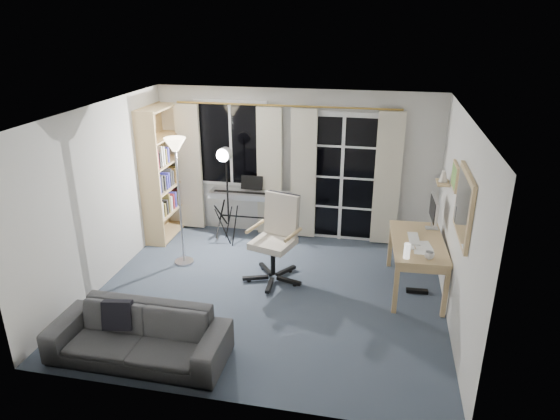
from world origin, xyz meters
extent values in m
cube|color=#3D4B59|center=(0.00, 0.00, -0.01)|extent=(4.50, 4.00, 0.02)
cube|color=white|center=(-1.05, 1.98, 1.50)|extent=(1.20, 0.06, 1.40)
cube|color=black|center=(-1.05, 1.95, 1.50)|extent=(1.10, 0.02, 1.30)
cube|color=white|center=(-1.05, 1.94, 1.50)|extent=(0.04, 0.03, 1.30)
cube|color=white|center=(0.75, 1.98, 1.02)|extent=(1.32, 0.06, 2.11)
cube|color=black|center=(0.45, 1.95, 1.02)|extent=(0.55, 0.02, 1.95)
cube|color=black|center=(1.05, 1.95, 1.02)|extent=(0.55, 0.02, 1.95)
cube|color=white|center=(0.75, 1.94, 1.02)|extent=(0.05, 0.04, 2.05)
cube|color=white|center=(0.75, 1.94, 0.55)|extent=(1.15, 0.03, 0.03)
cube|color=white|center=(0.75, 1.94, 1.05)|extent=(1.15, 0.03, 0.03)
cube|color=white|center=(0.75, 1.94, 1.55)|extent=(1.15, 0.03, 0.03)
cylinder|color=gold|center=(-0.15, 1.90, 2.15)|extent=(3.50, 0.03, 0.03)
cube|color=beige|center=(-1.75, 1.88, 1.08)|extent=(0.40, 0.07, 2.10)
cube|color=beige|center=(-0.40, 1.88, 1.08)|extent=(0.40, 0.07, 2.10)
cube|color=beige|center=(0.15, 1.88, 1.08)|extent=(0.40, 0.07, 2.10)
cube|color=beige|center=(1.45, 1.88, 1.08)|extent=(0.40, 0.07, 2.10)
cube|color=tan|center=(-2.09, 1.06, 1.07)|extent=(0.34, 0.03, 2.14)
cube|color=tan|center=(-2.09, 2.02, 1.07)|extent=(0.34, 0.03, 2.14)
cube|color=tan|center=(-2.25, 1.54, 1.07)|extent=(0.04, 0.96, 2.14)
cube|color=tan|center=(-2.09, 1.54, 0.03)|extent=(0.35, 0.97, 0.03)
cube|color=tan|center=(-2.09, 1.54, 0.43)|extent=(0.35, 0.97, 0.03)
cube|color=tan|center=(-2.09, 1.54, 0.84)|extent=(0.35, 0.97, 0.03)
cube|color=tan|center=(-2.09, 1.54, 1.24)|extent=(0.35, 0.97, 0.03)
cube|color=tan|center=(-2.09, 1.54, 1.65)|extent=(0.35, 0.97, 0.03)
cube|color=tan|center=(-2.09, 1.54, 2.11)|extent=(0.35, 0.97, 0.03)
cube|color=white|center=(-2.07, 1.15, 0.58)|extent=(0.24, 0.06, 0.27)
cube|color=olive|center=(-2.07, 1.25, 0.55)|extent=(0.24, 0.05, 0.22)
cube|color=#363636|center=(-2.07, 1.34, 0.57)|extent=(0.24, 0.04, 0.25)
cube|color=olive|center=(-2.07, 1.42, 0.60)|extent=(0.24, 0.04, 0.32)
cube|color=white|center=(-2.07, 1.50, 0.57)|extent=(0.24, 0.06, 0.25)
cube|color=maroon|center=(-2.07, 1.60, 0.57)|extent=(0.24, 0.04, 0.26)
cube|color=#403CB5|center=(-2.07, 1.69, 0.57)|extent=(0.24, 0.05, 0.26)
cube|color=olive|center=(-2.07, 1.78, 0.57)|extent=(0.24, 0.03, 0.25)
cube|color=maroon|center=(-2.07, 1.86, 0.57)|extent=(0.24, 0.06, 0.25)
cube|color=#363636|center=(-2.07, 1.96, 0.58)|extent=(0.24, 0.03, 0.28)
cube|color=#403CB5|center=(-2.07, 1.15, 1.00)|extent=(0.24, 0.04, 0.29)
cube|color=#363636|center=(-2.07, 1.22, 0.99)|extent=(0.24, 0.06, 0.29)
cube|color=#363636|center=(-2.07, 1.33, 0.97)|extent=(0.24, 0.04, 0.25)
cube|color=#403CB5|center=(-2.07, 1.41, 0.96)|extent=(0.24, 0.03, 0.23)
cube|color=#403CB5|center=(-2.07, 1.49, 0.97)|extent=(0.24, 0.04, 0.25)
cube|color=#363636|center=(-2.07, 1.57, 1.00)|extent=(0.24, 0.04, 0.29)
cube|color=#363636|center=(-2.07, 1.65, 0.97)|extent=(0.24, 0.05, 0.23)
cube|color=#E7AC56|center=(-2.07, 1.74, 0.97)|extent=(0.24, 0.05, 0.25)
cube|color=olive|center=(-2.07, 1.83, 0.98)|extent=(0.24, 0.03, 0.26)
cube|color=#363636|center=(-2.07, 1.90, 0.97)|extent=(0.24, 0.03, 0.25)
cube|color=maroon|center=(-2.07, 1.15, 1.41)|extent=(0.24, 0.04, 0.30)
cube|color=#363636|center=(-2.07, 1.23, 1.37)|extent=(0.24, 0.03, 0.23)
cube|color=white|center=(-2.07, 1.30, 1.42)|extent=(0.24, 0.04, 0.32)
cube|color=white|center=(-2.07, 1.38, 1.40)|extent=(0.24, 0.04, 0.29)
cube|color=olive|center=(-2.07, 1.46, 1.37)|extent=(0.24, 0.04, 0.24)
cube|color=#403CB5|center=(-2.07, 1.54, 1.38)|extent=(0.24, 0.05, 0.25)
cylinder|color=#B2B2B7|center=(-1.43, 0.62, 0.01)|extent=(0.35, 0.35, 0.03)
cylinder|color=#B2B2B7|center=(-1.43, 0.62, 0.90)|extent=(0.04, 0.04, 1.75)
cone|color=#FFE5B2|center=(-1.43, 0.62, 1.80)|extent=(0.37, 0.37, 0.18)
cylinder|color=black|center=(-1.18, 1.69, 0.36)|extent=(0.04, 0.64, 0.58)
cylinder|color=black|center=(-1.18, 1.69, 0.36)|extent=(0.04, 0.64, 0.58)
cylinder|color=black|center=(-0.16, 1.71, 0.36)|extent=(0.04, 0.64, 0.58)
cylinder|color=black|center=(-0.16, 1.71, 0.36)|extent=(0.04, 0.64, 0.58)
cylinder|color=black|center=(-0.67, 1.70, 0.36)|extent=(1.02, 0.04, 0.02)
cube|color=silver|center=(-0.67, 1.70, 0.74)|extent=(1.33, 0.36, 0.09)
cube|color=white|center=(-0.67, 1.62, 0.78)|extent=(1.23, 0.16, 0.02)
cube|color=black|center=(-0.67, 1.66, 0.79)|extent=(1.18, 0.10, 0.01)
cube|color=black|center=(-0.68, 1.80, 0.92)|extent=(0.36, 0.08, 0.22)
cylinder|color=black|center=(-0.87, 1.41, 0.29)|extent=(0.07, 0.25, 0.65)
cylinder|color=black|center=(-1.01, 1.53, 0.29)|extent=(0.20, 0.17, 0.65)
cylinder|color=black|center=(-1.04, 1.35, 0.29)|extent=(0.24, 0.10, 0.65)
cylinder|color=black|center=(-0.97, 1.43, 0.92)|extent=(0.03, 0.03, 1.12)
cylinder|color=silver|center=(-0.98, 1.39, 1.48)|extent=(0.23, 0.15, 0.21)
cylinder|color=white|center=(-0.99, 1.32, 1.48)|extent=(0.19, 0.05, 0.18)
cube|color=black|center=(0.22, 0.31, 0.05)|extent=(0.36, 0.16, 0.04)
cylinder|color=black|center=(0.30, 0.28, 0.03)|extent=(0.07, 0.07, 0.06)
cube|color=black|center=(0.12, 0.58, 0.05)|extent=(0.25, 0.33, 0.04)
cylinder|color=black|center=(0.17, 0.65, 0.03)|extent=(0.07, 0.07, 0.06)
cube|color=black|center=(-0.17, 0.57, 0.05)|extent=(0.26, 0.32, 0.04)
cylinder|color=black|center=(-0.22, 0.65, 0.03)|extent=(0.07, 0.07, 0.06)
cube|color=black|center=(-0.25, 0.30, 0.05)|extent=(0.36, 0.17, 0.04)
cylinder|color=black|center=(-0.33, 0.27, 0.03)|extent=(0.07, 0.07, 0.06)
cube|color=black|center=(-0.01, 0.13, 0.05)|extent=(0.06, 0.36, 0.04)
cylinder|color=black|center=(-0.01, 0.04, 0.03)|extent=(0.07, 0.07, 0.06)
cylinder|color=black|center=(-0.02, 0.38, 0.31)|extent=(0.08, 0.08, 0.45)
cube|color=beige|center=(-0.02, 0.38, 0.56)|extent=(0.64, 0.64, 0.09)
cube|color=beige|center=(0.05, 0.61, 0.90)|extent=(0.51, 0.27, 0.59)
cube|color=black|center=(0.07, 0.66, 0.92)|extent=(0.48, 0.24, 0.54)
cylinder|color=tan|center=(-0.29, 0.48, 0.74)|extent=(0.18, 0.44, 0.05)
cylinder|color=tan|center=(0.27, 0.32, 0.74)|extent=(0.18, 0.44, 0.05)
cube|color=tan|center=(1.88, 0.53, 0.69)|extent=(0.73, 1.35, 0.04)
cube|color=tan|center=(1.88, 0.53, 0.62)|extent=(0.69, 1.31, 0.09)
cube|color=tan|center=(1.62, -0.11, 0.33)|extent=(0.06, 0.06, 0.67)
cube|color=tan|center=(2.20, -0.08, 0.33)|extent=(0.06, 0.06, 0.67)
cube|color=tan|center=(1.56, 1.13, 0.33)|extent=(0.06, 0.06, 0.67)
cube|color=tan|center=(2.14, 1.16, 0.33)|extent=(0.06, 0.06, 0.67)
cube|color=silver|center=(2.08, 0.98, 0.71)|extent=(0.18, 0.12, 0.01)
cube|color=silver|center=(2.08, 0.98, 0.84)|extent=(0.04, 0.03, 0.21)
cube|color=silver|center=(2.08, 0.98, 0.99)|extent=(0.06, 0.51, 0.32)
cube|color=black|center=(2.06, 0.98, 0.99)|extent=(0.03, 0.47, 0.28)
cube|color=white|center=(1.83, 0.57, 0.72)|extent=(0.15, 0.40, 0.02)
cube|color=white|center=(1.79, 0.28, 0.72)|extent=(0.06, 0.10, 0.02)
cube|color=white|center=(1.93, 0.38, 0.71)|extent=(0.26, 0.32, 0.01)
cube|color=white|center=(1.91, 0.19, 0.71)|extent=(0.20, 0.15, 0.00)
cube|color=black|center=(1.73, 0.09, 0.76)|extent=(0.05, 0.04, 0.11)
cylinder|color=white|center=(1.71, -0.01, 0.80)|extent=(0.08, 0.08, 0.19)
cube|color=black|center=(1.93, 0.43, 0.02)|extent=(0.29, 0.09, 0.05)
imported|color=silver|center=(1.98, 0.03, 0.77)|extent=(0.12, 0.10, 0.12)
cube|color=tan|center=(2.23, -0.35, 1.55)|extent=(0.04, 0.94, 0.74)
cube|color=white|center=(2.21, -0.35, 1.55)|extent=(0.01, 0.84, 0.64)
cube|color=tan|center=(2.23, 0.55, 1.60)|extent=(0.03, 0.42, 0.32)
cube|color=#53974B|center=(2.21, 0.55, 1.60)|extent=(0.00, 0.36, 0.26)
cube|color=tan|center=(2.16, 1.05, 1.35)|extent=(0.16, 0.30, 0.02)
cone|color=beige|center=(2.16, 1.05, 1.44)|extent=(0.12, 0.12, 0.15)
imported|color=#333336|center=(-1.05, -1.55, 0.37)|extent=(1.89, 0.56, 0.74)
cube|color=black|center=(-1.32, -1.46, 0.43)|extent=(0.34, 0.22, 0.33)
camera|label=1|loc=(1.31, -5.58, 3.44)|focal=32.00mm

